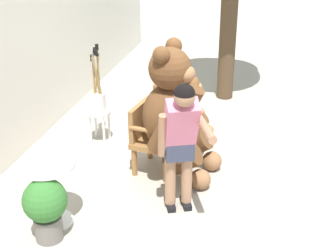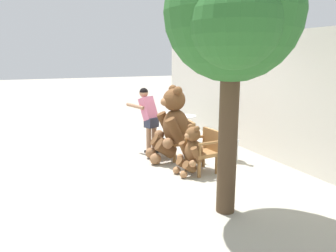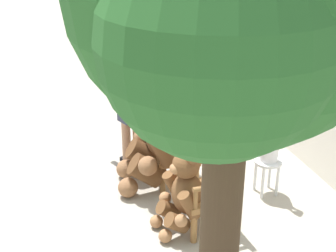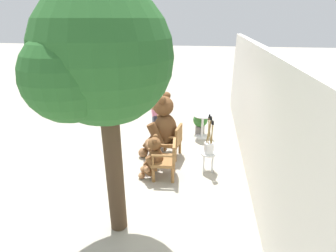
# 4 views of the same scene
# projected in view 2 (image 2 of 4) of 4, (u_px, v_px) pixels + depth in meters

# --- Properties ---
(ground_plane) EXTENTS (60.00, 60.00, 0.00)m
(ground_plane) POSITION_uv_depth(u_px,v_px,m) (170.00, 168.00, 6.84)
(ground_plane) COLOR #A8A091
(back_wall) EXTENTS (10.00, 0.16, 2.80)m
(back_wall) POSITION_uv_depth(u_px,v_px,m) (265.00, 96.00, 7.50)
(back_wall) COLOR silver
(back_wall) RESTS_ON ground
(wooden_chair_left) EXTENTS (0.63, 0.60, 0.86)m
(wooden_chair_left) POSITION_uv_depth(u_px,v_px,m) (183.00, 139.00, 7.37)
(wooden_chair_left) COLOR olive
(wooden_chair_left) RESTS_ON ground
(wooden_chair_right) EXTENTS (0.60, 0.57, 0.86)m
(wooden_chair_right) POSITION_uv_depth(u_px,v_px,m) (204.00, 149.00, 6.53)
(wooden_chair_right) COLOR olive
(wooden_chair_right) RESTS_ON ground
(teddy_bear_large) EXTENTS (1.02, 1.01, 1.66)m
(teddy_bear_large) POSITION_uv_depth(u_px,v_px,m) (172.00, 124.00, 7.21)
(teddy_bear_large) COLOR brown
(teddy_bear_large) RESTS_ON ground
(teddy_bear_small) EXTENTS (0.60, 0.58, 0.99)m
(teddy_bear_small) POSITION_uv_depth(u_px,v_px,m) (191.00, 150.00, 6.40)
(teddy_bear_small) COLOR brown
(teddy_bear_small) RESTS_ON ground
(person_visitor) EXTENTS (0.69, 0.67, 1.55)m
(person_visitor) POSITION_uv_depth(u_px,v_px,m) (148.00, 115.00, 7.79)
(person_visitor) COLOR black
(person_visitor) RESTS_ON ground
(white_stool) EXTENTS (0.34, 0.34, 0.46)m
(white_stool) POSITION_uv_depth(u_px,v_px,m) (231.00, 145.00, 7.27)
(white_stool) COLOR silver
(white_stool) RESTS_ON ground
(brush_bucket) EXTENTS (0.22, 0.22, 0.95)m
(brush_bucket) POSITION_uv_depth(u_px,v_px,m) (232.00, 131.00, 7.21)
(brush_bucket) COLOR white
(brush_bucket) RESTS_ON white_stool
(round_side_table) EXTENTS (0.56, 0.56, 0.72)m
(round_side_table) POSITION_uv_depth(u_px,v_px,m) (186.00, 126.00, 8.84)
(round_side_table) COLOR white
(round_side_table) RESTS_ON ground
(patio_tree) EXTENTS (1.96, 1.86, 3.79)m
(patio_tree) POSITION_uv_depth(u_px,v_px,m) (233.00, 17.00, 4.26)
(patio_tree) COLOR #473523
(patio_tree) RESTS_ON ground
(potted_plant) EXTENTS (0.44, 0.44, 0.68)m
(potted_plant) POSITION_uv_depth(u_px,v_px,m) (179.00, 126.00, 9.04)
(potted_plant) COLOR slate
(potted_plant) RESTS_ON ground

